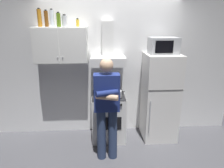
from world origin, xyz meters
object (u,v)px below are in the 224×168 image
at_px(upper_cabinet, 61,45).
at_px(bottle_spice_jar, 78,23).
at_px(range_hood, 108,53).
at_px(bottle_olive_oil, 59,20).
at_px(cooking_pot, 116,94).
at_px(bottle_canister_steel, 65,21).
at_px(person_standing, 107,107).
at_px(bottle_vodka_clear, 52,18).
at_px(refrigerator, 160,97).
at_px(microwave, 163,46).
at_px(stove_oven, 109,117).
at_px(bottle_liquor_amber, 39,18).
at_px(bottle_beer_brown, 46,19).

height_order(upper_cabinet, bottle_spice_jar, bottle_spice_jar).
distance_m(range_hood, bottle_olive_oil, 0.99).
xyz_separation_m(cooking_pot, bottle_canister_steel, (-0.85, 0.26, 1.21)).
height_order(person_standing, bottle_vodka_clear, bottle_vodka_clear).
height_order(refrigerator, cooking_pot, refrigerator).
bearing_deg(upper_cabinet, microwave, -3.48).
height_order(microwave, cooking_pot, microwave).
bearing_deg(stove_oven, range_hood, 90.00).
bearing_deg(bottle_olive_oil, microwave, -2.87).
bearing_deg(bottle_canister_steel, bottle_olive_oil, -156.88).
height_order(stove_oven, bottle_olive_oil, bottle_olive_oil).
xyz_separation_m(range_hood, cooking_pot, (0.13, -0.25, -0.67)).
bearing_deg(bottle_spice_jar, stove_oven, -15.82).
relative_size(microwave, bottle_vodka_clear, 1.69).
height_order(bottle_vodka_clear, bottle_liquor_amber, bottle_liquor_amber).
height_order(person_standing, bottle_olive_oil, bottle_olive_oil).
bearing_deg(person_standing, bottle_canister_steel, 131.64).
xyz_separation_m(stove_oven, person_standing, (-0.05, -0.61, 0.47)).
bearing_deg(bottle_canister_steel, person_standing, -48.36).
bearing_deg(range_hood, bottle_canister_steel, 178.47).
bearing_deg(microwave, refrigerator, -89.10).
xyz_separation_m(bottle_canister_steel, bottle_olive_oil, (-0.09, -0.04, 0.02)).
relative_size(microwave, bottle_liquor_amber, 1.61).
xyz_separation_m(range_hood, bottle_olive_oil, (-0.81, -0.02, 0.56)).
distance_m(refrigerator, microwave, 0.94).
bearing_deg(bottle_olive_oil, range_hood, 1.38).
bearing_deg(person_standing, range_hood, 86.09).
xyz_separation_m(refrigerator, bottle_olive_oil, (-1.76, 0.11, 1.36)).
xyz_separation_m(bottle_beer_brown, bottle_vodka_clear, (0.11, -0.07, 0.01)).
distance_m(refrigerator, person_standing, 1.17).
height_order(bottle_spice_jar, bottle_olive_oil, bottle_olive_oil).
relative_size(range_hood, bottle_spice_jar, 5.43).
relative_size(microwave, cooking_pot, 1.58).
relative_size(person_standing, bottle_beer_brown, 6.02).
bearing_deg(bottle_spice_jar, bottle_olive_oil, -173.34).
bearing_deg(person_standing, cooking_pot, 69.70).
height_order(upper_cabinet, bottle_olive_oil, bottle_olive_oil).
bearing_deg(bottle_olive_oil, upper_cabinet, 64.12).
relative_size(cooking_pot, bottle_spice_jar, 2.20).
distance_m(microwave, bottle_liquor_amber, 2.13).
relative_size(upper_cabinet, stove_oven, 1.03).
bearing_deg(bottle_olive_oil, bottle_spice_jar, 6.66).
height_order(bottle_vodka_clear, bottle_olive_oil, bottle_vodka_clear).
relative_size(cooking_pot, bottle_olive_oil, 1.29).
bearing_deg(cooking_pot, bottle_beer_brown, 165.86).
xyz_separation_m(bottle_vodka_clear, bottle_spice_jar, (0.41, 0.04, -0.07)).
bearing_deg(upper_cabinet, bottle_beer_brown, 168.36).
bearing_deg(bottle_beer_brown, refrigerator, -4.93).
distance_m(range_hood, bottle_canister_steel, 0.90).
height_order(upper_cabinet, cooking_pot, upper_cabinet).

